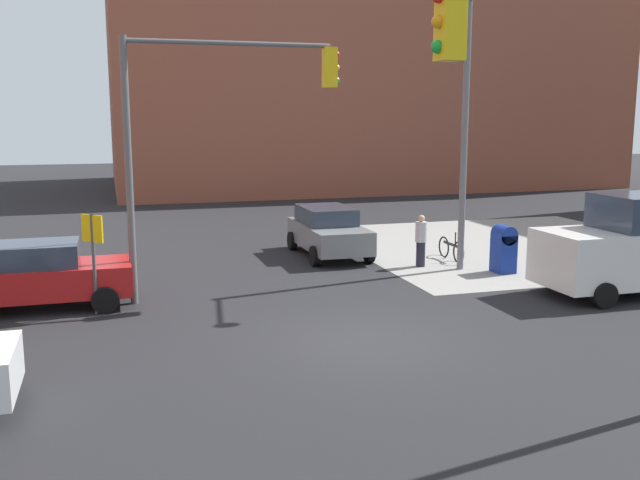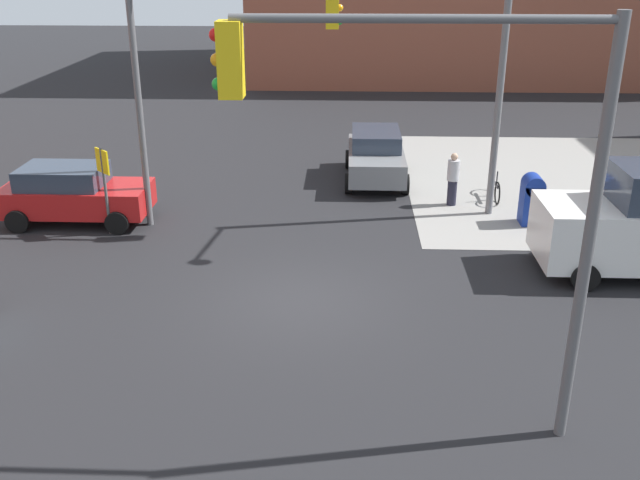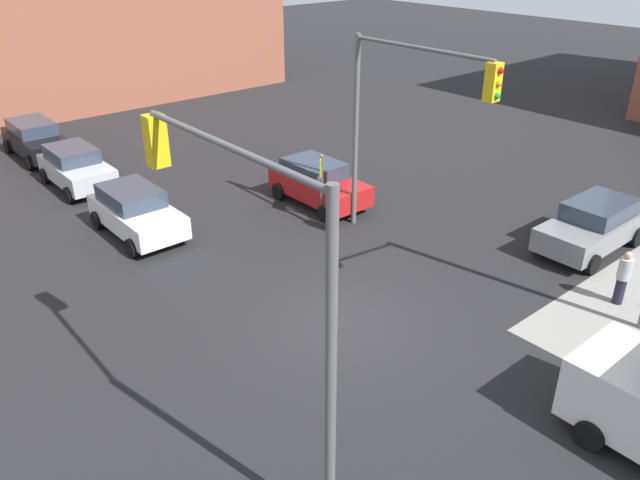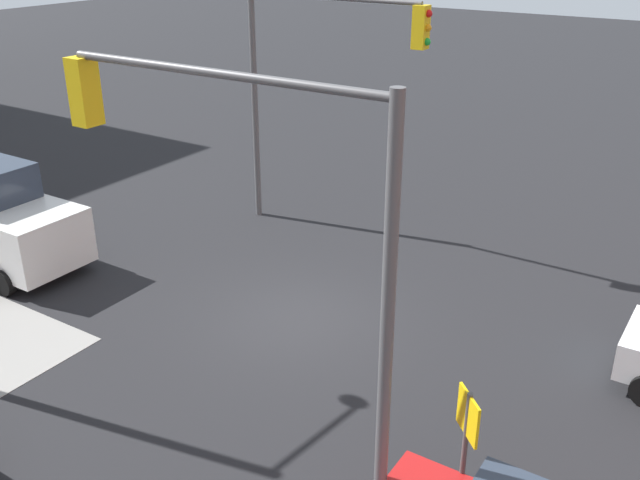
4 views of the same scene
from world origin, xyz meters
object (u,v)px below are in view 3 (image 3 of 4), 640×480
hatchback_red (318,182)px  hatchback_white (136,211)px  hatchback_black (36,139)px  hatchback_gray (593,225)px  bicycle_at_crosswalk (341,185)px  traffic_signal_nw_corner (404,106)px  traffic_signal_se_corner (249,255)px  pedestrian_crossing (623,277)px  coupe_silver (76,167)px

hatchback_red → hatchback_white: size_ratio=0.99×
hatchback_black → hatchback_white: same height
hatchback_gray → bicycle_at_crosswalk: (-8.78, -3.02, -0.50)m
traffic_signal_nw_corner → hatchback_gray: (4.39, 4.52, -3.79)m
traffic_signal_se_corner → pedestrian_crossing: traffic_signal_se_corner is taller
coupe_silver → bicycle_at_crosswalk: size_ratio=2.24×
hatchback_black → pedestrian_crossing: (23.29, 8.12, -0.01)m
coupe_silver → pedestrian_crossing: size_ratio=2.42×
traffic_signal_se_corner → hatchback_white: bearing=166.1°
traffic_signal_se_corner → hatchback_red: 13.46m
traffic_signal_nw_corner → hatchback_gray: bearing=45.8°
traffic_signal_nw_corner → traffic_signal_se_corner: (4.86, -9.00, -0.00)m
traffic_signal_se_corner → bicycle_at_crosswalk: bearing=131.4°
traffic_signal_nw_corner → hatchback_red: traffic_signal_nw_corner is taller
coupe_silver → bicycle_at_crosswalk: 10.67m
hatchback_gray → hatchback_white: (-10.60, -10.77, -0.00)m
traffic_signal_nw_corner → traffic_signal_se_corner: same height
hatchback_gray → bicycle_at_crosswalk: size_ratio=2.39×
coupe_silver → pedestrian_crossing: same height
traffic_signal_nw_corner → coupe_silver: (-11.81, -6.15, -3.79)m
hatchback_red → hatchback_gray: size_ratio=0.97×
pedestrian_crossing → coupe_silver: bearing=-168.9°
hatchback_gray → bicycle_at_crosswalk: bearing=-161.0°
hatchback_gray → hatchback_white: same height
hatchback_red → pedestrian_crossing: 11.01m
hatchback_gray → traffic_signal_se_corner: bearing=-88.0°
hatchback_red → coupe_silver: bearing=-140.1°
hatchback_black → pedestrian_crossing: bearing=19.2°
coupe_silver → hatchback_black: bearing=179.7°
hatchback_white → bicycle_at_crosswalk: (1.83, 7.75, -0.50)m
hatchback_white → pedestrian_crossing: same height
coupe_silver → bicycle_at_crosswalk: coupe_silver is taller
traffic_signal_nw_corner → hatchback_gray: size_ratio=1.56×
coupe_silver → traffic_signal_se_corner: bearing=-9.7°
hatchback_white → hatchback_gray: bearing=45.4°
coupe_silver → bicycle_at_crosswalk: (7.42, 7.65, -0.50)m
hatchback_white → bicycle_at_crosswalk: size_ratio=2.33×
hatchback_white → pedestrian_crossing: (12.83, 8.25, -0.01)m
traffic_signal_se_corner → traffic_signal_nw_corner: bearing=118.4°
pedestrian_crossing → hatchback_white: bearing=-160.0°
traffic_signal_nw_corner → hatchback_black: 18.16m
hatchback_black → hatchback_gray: bearing=26.8°
hatchback_black → bicycle_at_crosswalk: hatchback_black is taller
hatchback_white → pedestrian_crossing: 15.25m
traffic_signal_se_corner → coupe_silver: size_ratio=1.66×
hatchback_white → coupe_silver: bearing=179.0°
hatchback_gray → pedestrian_crossing: bearing=-48.5°
coupe_silver → hatchback_gray: bearing=33.4°
hatchback_black → coupe_silver: 4.86m
coupe_silver → hatchback_white: bearing=-1.0°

